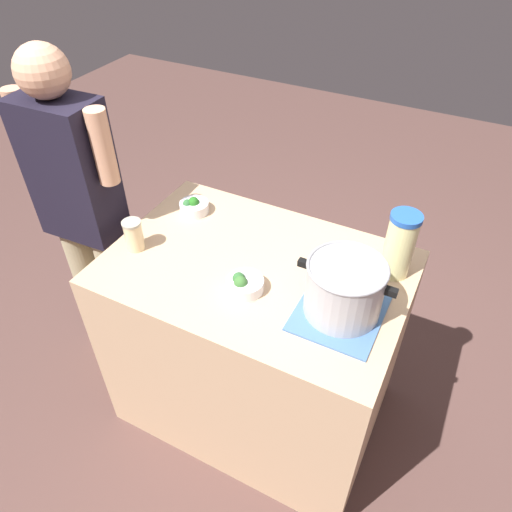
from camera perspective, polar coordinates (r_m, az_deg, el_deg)
The scene contains 9 objects.
ground_plane at distance 2.56m, azimuth -0.00°, elevation -16.99°, with size 8.00×8.00×0.00m, color brown.
counter_slab at distance 2.18m, azimuth -0.00°, elevation -10.40°, with size 1.16×0.79×0.94m, color tan.
dish_cloth at distance 1.69m, azimuth 10.08°, elevation -6.39°, with size 0.29×0.35×0.01m, color #4870A8.
cooking_pot at distance 1.62m, azimuth 10.53°, elevation -3.76°, with size 0.34×0.27×0.20m.
lemonade_pitcher at distance 1.80m, azimuth 16.80°, elevation 1.28°, with size 0.11×0.11×0.27m.
mason_jar at distance 1.94m, azimuth -14.41°, elevation 2.45°, with size 0.08×0.08×0.13m.
broccoli_bowl_front at distance 1.72m, azimuth -1.45°, elevation -3.37°, with size 0.14×0.14×0.07m.
broccoli_bowl_center at distance 2.12m, azimuth -7.46°, elevation 5.90°, with size 0.13×0.13×0.08m.
person_cook at distance 2.26m, azimuth -19.83°, elevation 4.47°, with size 0.50×0.22×1.66m.
Camera 1 is at (-0.62, 1.21, 2.17)m, focal length 33.45 mm.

